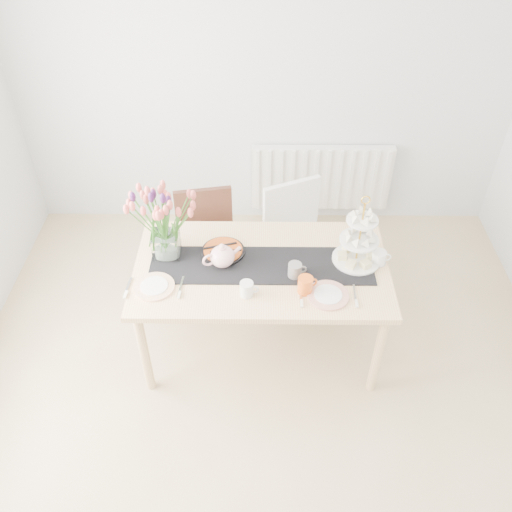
{
  "coord_description": "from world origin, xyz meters",
  "views": [
    {
      "loc": [
        -0.03,
        -1.77,
        3.05
      ],
      "look_at": [
        -0.05,
        0.68,
        0.88
      ],
      "focal_mm": 38.0,
      "sensor_mm": 36.0,
      "label": 1
    }
  ],
  "objects_px": {
    "chair_brown": "(207,238)",
    "tulip_vase": "(162,214)",
    "mug_orange": "(305,285)",
    "radiator": "(321,178)",
    "cake_stand": "(358,245)",
    "tart_tin": "(223,251)",
    "dining_table": "(261,275)",
    "chair_white": "(297,233)",
    "plate_right": "(328,295)",
    "cream_jug": "(379,258)",
    "plate_left": "(154,287)",
    "mug_white": "(247,289)",
    "teapot": "(222,256)",
    "mug_grey": "(295,270)"
  },
  "relations": [
    {
      "from": "tulip_vase",
      "to": "mug_grey",
      "type": "xyz_separation_m",
      "value": [
        0.81,
        -0.2,
        -0.28
      ]
    },
    {
      "from": "chair_white",
      "to": "plate_right",
      "type": "xyz_separation_m",
      "value": [
        0.13,
        -0.87,
        0.23
      ]
    },
    {
      "from": "chair_brown",
      "to": "tulip_vase",
      "type": "height_order",
      "value": "tulip_vase"
    },
    {
      "from": "plate_left",
      "to": "chair_brown",
      "type": "bearing_deg",
      "value": 73.0
    },
    {
      "from": "tulip_vase",
      "to": "tart_tin",
      "type": "height_order",
      "value": "tulip_vase"
    },
    {
      "from": "chair_brown",
      "to": "cake_stand",
      "type": "bearing_deg",
      "value": -38.35
    },
    {
      "from": "dining_table",
      "to": "chair_white",
      "type": "height_order",
      "value": "chair_white"
    },
    {
      "from": "dining_table",
      "to": "cake_stand",
      "type": "height_order",
      "value": "cake_stand"
    },
    {
      "from": "mug_orange",
      "to": "cake_stand",
      "type": "bearing_deg",
      "value": 15.38
    },
    {
      "from": "plate_left",
      "to": "cream_jug",
      "type": "bearing_deg",
      "value": 9.55
    },
    {
      "from": "dining_table",
      "to": "mug_orange",
      "type": "xyz_separation_m",
      "value": [
        0.26,
        -0.22,
        0.13
      ]
    },
    {
      "from": "teapot",
      "to": "cream_jug",
      "type": "relative_size",
      "value": 2.73
    },
    {
      "from": "radiator",
      "to": "plate_right",
      "type": "height_order",
      "value": "plate_right"
    },
    {
      "from": "cake_stand",
      "to": "plate_right",
      "type": "relative_size",
      "value": 1.79
    },
    {
      "from": "teapot",
      "to": "mug_grey",
      "type": "xyz_separation_m",
      "value": [
        0.45,
        -0.09,
        -0.03
      ]
    },
    {
      "from": "teapot",
      "to": "tart_tin",
      "type": "distance_m",
      "value": 0.13
    },
    {
      "from": "cake_stand",
      "to": "cream_jug",
      "type": "height_order",
      "value": "cake_stand"
    },
    {
      "from": "chair_white",
      "to": "cream_jug",
      "type": "height_order",
      "value": "chair_white"
    },
    {
      "from": "radiator",
      "to": "chair_brown",
      "type": "distance_m",
      "value": 1.27
    },
    {
      "from": "chair_brown",
      "to": "mug_orange",
      "type": "distance_m",
      "value": 1.09
    },
    {
      "from": "tulip_vase",
      "to": "dining_table",
      "type": "bearing_deg",
      "value": -9.56
    },
    {
      "from": "radiator",
      "to": "plate_left",
      "type": "relative_size",
      "value": 4.85
    },
    {
      "from": "cake_stand",
      "to": "mug_white",
      "type": "xyz_separation_m",
      "value": [
        -0.69,
        -0.31,
        -0.08
      ]
    },
    {
      "from": "tart_tin",
      "to": "dining_table",
      "type": "bearing_deg",
      "value": -25.36
    },
    {
      "from": "dining_table",
      "to": "cream_jug",
      "type": "distance_m",
      "value": 0.75
    },
    {
      "from": "tart_tin",
      "to": "mug_grey",
      "type": "xyz_separation_m",
      "value": [
        0.45,
        -0.21,
        0.03
      ]
    },
    {
      "from": "chair_brown",
      "to": "cream_jug",
      "type": "distance_m",
      "value": 1.3
    },
    {
      "from": "dining_table",
      "to": "cream_jug",
      "type": "height_order",
      "value": "cream_jug"
    },
    {
      "from": "tart_tin",
      "to": "mug_grey",
      "type": "height_order",
      "value": "mug_grey"
    },
    {
      "from": "mug_grey",
      "to": "chair_white",
      "type": "bearing_deg",
      "value": 74.58
    },
    {
      "from": "plate_right",
      "to": "tart_tin",
      "type": "bearing_deg",
      "value": 149.43
    },
    {
      "from": "mug_orange",
      "to": "tulip_vase",
      "type": "bearing_deg",
      "value": 135.54
    },
    {
      "from": "radiator",
      "to": "mug_grey",
      "type": "bearing_deg",
      "value": -101.4
    },
    {
      "from": "mug_orange",
      "to": "plate_left",
      "type": "bearing_deg",
      "value": 154.67
    },
    {
      "from": "cream_jug",
      "to": "tart_tin",
      "type": "distance_m",
      "value": 0.99
    },
    {
      "from": "chair_white",
      "to": "cream_jug",
      "type": "relative_size",
      "value": 9.96
    },
    {
      "from": "mug_white",
      "to": "plate_left",
      "type": "height_order",
      "value": "mug_white"
    },
    {
      "from": "dining_table",
      "to": "mug_orange",
      "type": "distance_m",
      "value": 0.37
    },
    {
      "from": "cake_stand",
      "to": "plate_left",
      "type": "relative_size",
      "value": 1.81
    },
    {
      "from": "radiator",
      "to": "mug_orange",
      "type": "relative_size",
      "value": 11.14
    },
    {
      "from": "dining_table",
      "to": "chair_white",
      "type": "distance_m",
      "value": 0.68
    },
    {
      "from": "chair_white",
      "to": "mug_orange",
      "type": "bearing_deg",
      "value": -114.54
    },
    {
      "from": "tulip_vase",
      "to": "plate_right",
      "type": "distance_m",
      "value": 1.11
    },
    {
      "from": "radiator",
      "to": "chair_brown",
      "type": "xyz_separation_m",
      "value": [
        -0.92,
        -0.87,
        0.04
      ]
    },
    {
      "from": "radiator",
      "to": "cake_stand",
      "type": "relative_size",
      "value": 2.69
    },
    {
      "from": "radiator",
      "to": "tulip_vase",
      "type": "xyz_separation_m",
      "value": [
        -1.12,
        -1.36,
        0.63
      ]
    },
    {
      "from": "cream_jug",
      "to": "chair_white",
      "type": "bearing_deg",
      "value": 131.8
    },
    {
      "from": "radiator",
      "to": "plate_right",
      "type": "bearing_deg",
      "value": -94.07
    },
    {
      "from": "cream_jug",
      "to": "tart_tin",
      "type": "xyz_separation_m",
      "value": [
        -0.98,
        0.08,
        -0.03
      ]
    },
    {
      "from": "mug_white",
      "to": "cake_stand",
      "type": "bearing_deg",
      "value": 26.43
    }
  ]
}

